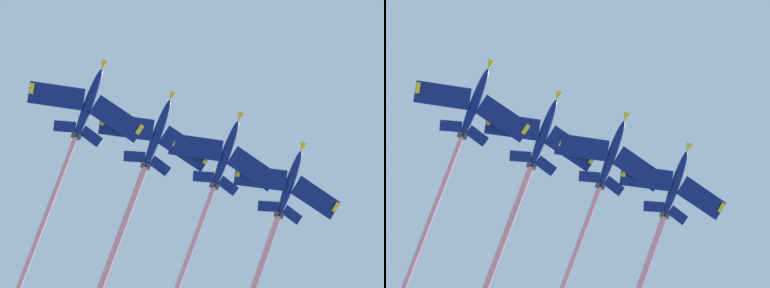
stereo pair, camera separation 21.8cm
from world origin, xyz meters
TOP-DOWN VIEW (x-y plane):
  - jet_far_left at (-20.50, -30.59)m, footprint 36.42×34.01m
  - jet_inner_left at (-16.48, -17.39)m, footprint 31.05×28.87m
  - jet_centre at (-5.22, -11.07)m, footprint 34.00×31.55m
  - jet_inner_right at (-0.16, 1.12)m, footprint 32.28×29.89m

SIDE VIEW (x-z plane):
  - jet_far_left at x=-20.50m, z-range 92.23..117.03m
  - jet_centre at x=-5.22m, z-range 94.64..116.88m
  - jet_inner_right at x=-0.16m, z-range 95.99..118.21m
  - jet_inner_left at x=-16.48m, z-range 97.14..117.81m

